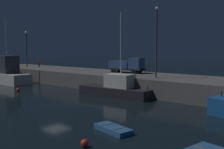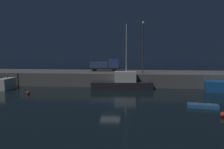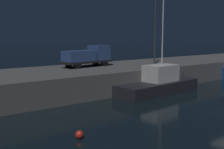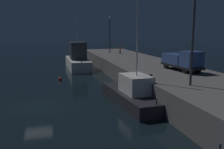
{
  "view_description": "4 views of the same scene",
  "coord_description": "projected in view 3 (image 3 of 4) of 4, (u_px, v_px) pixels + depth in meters",
  "views": [
    {
      "loc": [
        22.56,
        -16.97,
        5.96
      ],
      "look_at": [
        -1.58,
        11.08,
        2.49
      ],
      "focal_mm": 42.17,
      "sensor_mm": 36.0,
      "label": 1
    },
    {
      "loc": [
        2.96,
        -26.25,
        5.78
      ],
      "look_at": [
        -0.76,
        9.49,
        2.3
      ],
      "focal_mm": 34.4,
      "sensor_mm": 36.0,
      "label": 2
    },
    {
      "loc": [
        -20.12,
        -11.15,
        5.98
      ],
      "look_at": [
        -3.42,
        10.9,
        2.07
      ],
      "focal_mm": 45.64,
      "sensor_mm": 36.0,
      "label": 3
    },
    {
      "loc": [
        23.13,
        1.28,
        6.97
      ],
      "look_at": [
        -4.76,
        8.3,
        1.89
      ],
      "focal_mm": 39.99,
      "sensor_mm": 36.0,
      "label": 4
    }
  ],
  "objects": [
    {
      "name": "utility_truck",
      "position": [
        88.0,
        56.0,
        32.3
      ],
      "size": [
        6.22,
        2.51,
        2.39
      ],
      "color": "black",
      "rests_on": "pier_quay"
    },
    {
      "name": "lamp_post_east",
      "position": [
        155.0,
        20.0,
        33.46
      ],
      "size": [
        0.44,
        0.44,
        9.17
      ],
      "color": "#38383D",
      "rests_on": "pier_quay"
    },
    {
      "name": "mooring_buoy_near",
      "position": [
        79.0,
        135.0,
        16.43
      ],
      "size": [
        0.49,
        0.49,
        0.49
      ],
      "primitive_type": "sphere",
      "color": "red",
      "rests_on": "ground"
    },
    {
      "name": "pier_quay",
      "position": [
        115.0,
        76.0,
        33.23
      ],
      "size": [
        78.15,
        9.79,
        2.34
      ],
      "color": "#5B5956",
      "rests_on": "ground"
    },
    {
      "name": "bollard_west",
      "position": [
        149.0,
        66.0,
        30.46
      ],
      "size": [
        0.28,
        0.28,
        0.5
      ],
      "primitive_type": "cylinder",
      "color": "black",
      "rests_on": "pier_quay"
    },
    {
      "name": "fishing_boat_blue",
      "position": [
        158.0,
        83.0,
        29.27
      ],
      "size": [
        10.2,
        4.09,
        10.59
      ],
      "color": "#232328",
      "rests_on": "ground"
    }
  ]
}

